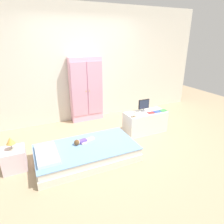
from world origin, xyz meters
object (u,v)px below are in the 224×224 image
(nightstand, at_px, (14,159))
(book_blue, at_px, (157,112))
(table_lamp, at_px, (10,141))
(tv_monitor, at_px, (144,105))
(rocking_horse_toy, at_px, (134,114))
(book_red, at_px, (151,113))
(doll, at_px, (81,142))
(tv_stand, at_px, (145,122))
(wardrobe, at_px, (86,90))
(book_green, at_px, (163,110))
(bed, at_px, (87,153))

(nightstand, relative_size, book_blue, 2.26)
(table_lamp, height_order, tv_monitor, tv_monitor)
(rocking_horse_toy, bearing_deg, book_red, 4.56)
(doll, relative_size, book_red, 2.78)
(nightstand, bearing_deg, doll, -4.83)
(tv_stand, relative_size, tv_monitor, 3.47)
(doll, height_order, wardrobe, wardrobe)
(table_lamp, height_order, book_green, table_lamp)
(bed, distance_m, tv_monitor, 1.65)
(book_blue, bearing_deg, nightstand, -176.95)
(bed, distance_m, wardrobe, 1.88)
(nightstand, height_order, rocking_horse_toy, rocking_horse_toy)
(wardrobe, bearing_deg, table_lamp, -139.21)
(wardrobe, bearing_deg, tv_stand, -51.91)
(doll, distance_m, book_red, 1.65)
(tv_stand, height_order, book_red, book_red)
(book_blue, xyz_separation_m, book_green, (0.17, 0.00, 0.00))
(rocking_horse_toy, distance_m, book_blue, 0.60)
(table_lamp, xyz_separation_m, book_green, (2.99, 0.15, -0.02))
(wardrobe, bearing_deg, nightstand, -139.21)
(book_blue, bearing_deg, book_red, 180.00)
(book_red, distance_m, book_blue, 0.15)
(tv_monitor, distance_m, book_green, 0.45)
(bed, relative_size, tv_monitor, 6.38)
(nightstand, xyz_separation_m, book_green, (2.99, 0.15, 0.30))
(book_green, bearing_deg, book_red, 180.00)
(tv_monitor, relative_size, book_red, 1.88)
(doll, bearing_deg, table_lamp, 175.17)
(nightstand, relative_size, table_lamp, 1.66)
(book_red, xyz_separation_m, book_blue, (0.15, 0.00, 0.00))
(doll, relative_size, tv_stand, 0.43)
(doll, bearing_deg, book_green, 7.06)
(wardrobe, relative_size, book_blue, 10.01)
(book_red, xyz_separation_m, book_green, (0.32, 0.00, 0.00))
(tv_stand, xyz_separation_m, rocking_horse_toy, (-0.37, -0.13, 0.29))
(tv_monitor, height_order, book_red, tv_monitor)
(tv_stand, xyz_separation_m, tv_monitor, (-0.01, 0.07, 0.38))
(book_blue, height_order, book_green, book_green)
(doll, distance_m, wardrobe, 1.72)
(table_lamp, height_order, book_blue, table_lamp)
(bed, bearing_deg, nightstand, 168.45)
(tv_monitor, distance_m, book_blue, 0.32)
(bed, height_order, wardrobe, wardrobe)
(rocking_horse_toy, bearing_deg, book_green, 2.65)
(tv_monitor, bearing_deg, bed, -159.89)
(tv_monitor, bearing_deg, book_green, -22.14)
(wardrobe, distance_m, tv_stand, 1.62)
(bed, height_order, book_green, book_green)
(rocking_horse_toy, xyz_separation_m, book_blue, (0.59, 0.04, -0.05))
(table_lamp, bearing_deg, tv_monitor, 6.87)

